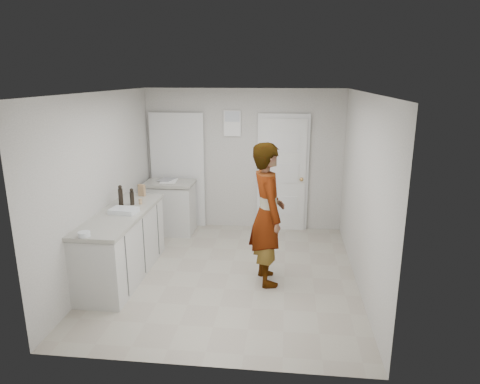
# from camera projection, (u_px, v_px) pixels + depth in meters

# --- Properties ---
(ground) EXTENTS (4.00, 4.00, 0.00)m
(ground) POSITION_uv_depth(u_px,v_px,m) (229.00, 274.00, 6.03)
(ground) COLOR #A39A89
(ground) RESTS_ON ground
(room_shell) EXTENTS (4.00, 4.00, 4.00)m
(room_shell) POSITION_uv_depth(u_px,v_px,m) (234.00, 173.00, 7.65)
(room_shell) COLOR #A8A59F
(room_shell) RESTS_ON ground
(main_counter) EXTENTS (0.64, 1.96, 0.93)m
(main_counter) POSITION_uv_depth(u_px,v_px,m) (123.00, 247.00, 5.88)
(main_counter) COLOR silver
(main_counter) RESTS_ON ground
(side_counter) EXTENTS (0.84, 0.61, 0.93)m
(side_counter) POSITION_uv_depth(u_px,v_px,m) (171.00, 209.00, 7.54)
(side_counter) COLOR silver
(side_counter) RESTS_ON ground
(person) EXTENTS (0.64, 0.80, 1.90)m
(person) POSITION_uv_depth(u_px,v_px,m) (267.00, 214.00, 5.59)
(person) COLOR silver
(person) RESTS_ON ground
(cake_mix_box) EXTENTS (0.12, 0.08, 0.18)m
(cake_mix_box) POSITION_uv_depth(u_px,v_px,m) (142.00, 190.00, 6.52)
(cake_mix_box) COLOR #94744A
(cake_mix_box) RESTS_ON main_counter
(spice_jar) EXTENTS (0.05, 0.05, 0.08)m
(spice_jar) POSITION_uv_depth(u_px,v_px,m) (140.00, 201.00, 6.11)
(spice_jar) COLOR tan
(spice_jar) RESTS_ON main_counter
(oil_cruet_a) EXTENTS (0.06, 0.06, 0.24)m
(oil_cruet_a) POSITION_uv_depth(u_px,v_px,m) (132.00, 197.00, 6.07)
(oil_cruet_a) COLOR black
(oil_cruet_a) RESTS_ON main_counter
(oil_cruet_b) EXTENTS (0.07, 0.07, 0.29)m
(oil_cruet_b) POSITION_uv_depth(u_px,v_px,m) (121.00, 196.00, 6.04)
(oil_cruet_b) COLOR black
(oil_cruet_b) RESTS_ON main_counter
(baking_dish) EXTENTS (0.38, 0.29, 0.06)m
(baking_dish) POSITION_uv_depth(u_px,v_px,m) (124.00, 211.00, 5.73)
(baking_dish) COLOR silver
(baking_dish) RESTS_ON main_counter
(egg_bowl) EXTENTS (0.14, 0.14, 0.05)m
(egg_bowl) POSITION_uv_depth(u_px,v_px,m) (84.00, 234.00, 4.89)
(egg_bowl) COLOR silver
(egg_bowl) RESTS_ON main_counter
(papers) EXTENTS (0.30, 0.37, 0.01)m
(papers) POSITION_uv_depth(u_px,v_px,m) (169.00, 181.00, 7.45)
(papers) COLOR white
(papers) RESTS_ON side_counter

